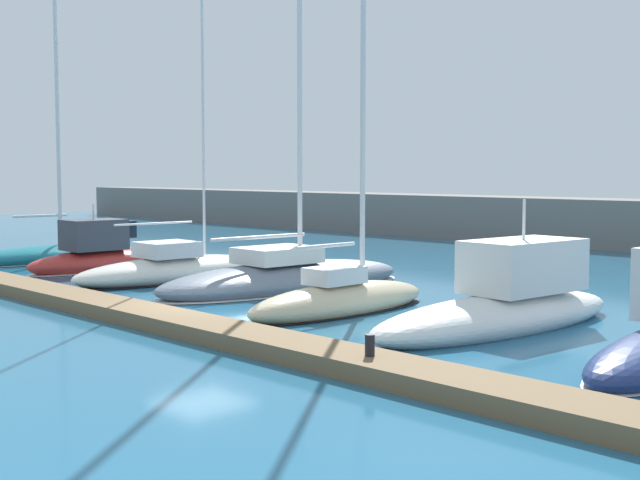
{
  "coord_description": "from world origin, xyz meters",
  "views": [
    {
      "loc": [
        19.3,
        -13.92,
        4.07
      ],
      "look_at": [
        -2.23,
        6.77,
        1.66
      ],
      "focal_mm": 47.33,
      "sensor_mm": 36.0,
      "label": 1
    }
  ],
  "objects_px": {
    "motorboat_red_second": "(100,255)",
    "sailboat_slate_fourth": "(285,277)",
    "sailboat_teal_nearest": "(54,253)",
    "motorboat_white_sixth": "(506,303)",
    "sailboat_ivory_third": "(177,270)",
    "dock_bollard": "(370,345)",
    "sailboat_sand_fifth": "(341,297)"
  },
  "relations": [
    {
      "from": "motorboat_white_sixth",
      "to": "sailboat_ivory_third",
      "type": "bearing_deg",
      "value": 97.11
    },
    {
      "from": "sailboat_slate_fourth",
      "to": "motorboat_white_sixth",
      "type": "relative_size",
      "value": 1.88
    },
    {
      "from": "motorboat_red_second",
      "to": "sailboat_ivory_third",
      "type": "xyz_separation_m",
      "value": [
        4.81,
        0.48,
        -0.22
      ]
    },
    {
      "from": "motorboat_red_second",
      "to": "motorboat_white_sixth",
      "type": "height_order",
      "value": "motorboat_white_sixth"
    },
    {
      "from": "sailboat_slate_fourth",
      "to": "motorboat_white_sixth",
      "type": "bearing_deg",
      "value": -92.34
    },
    {
      "from": "motorboat_red_second",
      "to": "sailboat_slate_fourth",
      "type": "distance_m",
      "value": 9.52
    },
    {
      "from": "motorboat_red_second",
      "to": "sailboat_ivory_third",
      "type": "relative_size",
      "value": 0.44
    },
    {
      "from": "motorboat_red_second",
      "to": "dock_bollard",
      "type": "bearing_deg",
      "value": -103.55
    },
    {
      "from": "sailboat_sand_fifth",
      "to": "motorboat_white_sixth",
      "type": "relative_size",
      "value": 1.5
    },
    {
      "from": "sailboat_sand_fifth",
      "to": "motorboat_white_sixth",
      "type": "xyz_separation_m",
      "value": [
        4.71,
        1.39,
        0.21
      ]
    },
    {
      "from": "sailboat_teal_nearest",
      "to": "sailboat_sand_fifth",
      "type": "xyz_separation_m",
      "value": [
        18.88,
        -0.47,
        0.04
      ]
    },
    {
      "from": "motorboat_red_second",
      "to": "sailboat_slate_fourth",
      "type": "xyz_separation_m",
      "value": [
        9.31,
        1.98,
        -0.23
      ]
    },
    {
      "from": "sailboat_ivory_third",
      "to": "dock_bollard",
      "type": "bearing_deg",
      "value": -108.33
    },
    {
      "from": "sailboat_slate_fourth",
      "to": "sailboat_sand_fifth",
      "type": "height_order",
      "value": "sailboat_slate_fourth"
    },
    {
      "from": "sailboat_slate_fourth",
      "to": "dock_bollard",
      "type": "bearing_deg",
      "value": -121.78
    },
    {
      "from": "sailboat_ivory_third",
      "to": "motorboat_white_sixth",
      "type": "xyz_separation_m",
      "value": [
        14.05,
        0.74,
        0.23
      ]
    },
    {
      "from": "sailboat_sand_fifth",
      "to": "motorboat_red_second",
      "type": "bearing_deg",
      "value": 88.65
    },
    {
      "from": "sailboat_ivory_third",
      "to": "sailboat_slate_fourth",
      "type": "relative_size",
      "value": 0.85
    },
    {
      "from": "motorboat_red_second",
      "to": "dock_bollard",
      "type": "xyz_separation_m",
      "value": [
        19.97,
        -5.2,
        -0.02
      ]
    },
    {
      "from": "sailboat_teal_nearest",
      "to": "sailboat_ivory_third",
      "type": "relative_size",
      "value": 1.02
    },
    {
      "from": "sailboat_teal_nearest",
      "to": "motorboat_red_second",
      "type": "height_order",
      "value": "sailboat_teal_nearest"
    },
    {
      "from": "motorboat_white_sixth",
      "to": "dock_bollard",
      "type": "relative_size",
      "value": 20.89
    },
    {
      "from": "sailboat_sand_fifth",
      "to": "dock_bollard",
      "type": "distance_m",
      "value": 7.69
    },
    {
      "from": "sailboat_teal_nearest",
      "to": "sailboat_sand_fifth",
      "type": "relative_size",
      "value": 1.09
    },
    {
      "from": "sailboat_teal_nearest",
      "to": "sailboat_ivory_third",
      "type": "xyz_separation_m",
      "value": [
        9.54,
        0.18,
        0.02
      ]
    },
    {
      "from": "sailboat_teal_nearest",
      "to": "sailboat_slate_fourth",
      "type": "distance_m",
      "value": 14.13
    },
    {
      "from": "sailboat_ivory_third",
      "to": "sailboat_slate_fourth",
      "type": "xyz_separation_m",
      "value": [
        4.49,
        1.49,
        -0.01
      ]
    },
    {
      "from": "sailboat_teal_nearest",
      "to": "sailboat_slate_fourth",
      "type": "relative_size",
      "value": 0.87
    },
    {
      "from": "motorboat_red_second",
      "to": "sailboat_ivory_third",
      "type": "height_order",
      "value": "sailboat_ivory_third"
    },
    {
      "from": "sailboat_teal_nearest",
      "to": "motorboat_white_sixth",
      "type": "distance_m",
      "value": 23.61
    },
    {
      "from": "sailboat_slate_fourth",
      "to": "dock_bollard",
      "type": "distance_m",
      "value": 12.85
    },
    {
      "from": "sailboat_teal_nearest",
      "to": "dock_bollard",
      "type": "relative_size",
      "value": 34.04
    }
  ]
}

